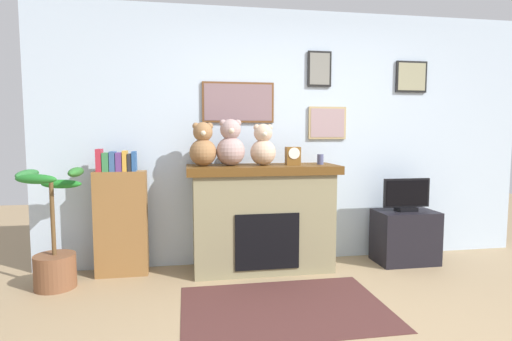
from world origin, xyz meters
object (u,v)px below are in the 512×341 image
Objects in this scene: television at (406,196)px; teddy_bear_cream at (231,145)px; candle_jar at (320,159)px; potted_plant at (54,248)px; teddy_bear_tan at (203,146)px; fireplace at (262,217)px; mantel_clock at (293,156)px; tv_stand at (405,237)px; teddy_bear_grey at (263,147)px; bookshelf at (121,218)px.

teddy_bear_cream is (-1.82, 0.03, 0.53)m from television.
candle_jar is 0.23× the size of teddy_bear_cream.
potted_plant is 2.11× the size of television.
teddy_bear_tan is at bearing 179.18° from television.
fireplace is 3.54× the size of teddy_bear_tan.
potted_plant is 1.57m from teddy_bear_tan.
television is 1.21× the size of teddy_bear_tan.
teddy_bear_tan reaches higher than mantel_clock.
candle_jar is (-0.92, 0.03, 0.39)m from television.
tv_stand is 1.47× the size of teddy_bear_tan.
potted_plant is 3.40m from television.
potted_plant is 1.80m from teddy_bear_cream.
fireplace is 8.33× the size of mantel_clock.
tv_stand is 5.99× the size of candle_jar.
potted_plant reaches higher than tv_stand.
mantel_clock is 0.44× the size of teddy_bear_grey.
tv_stand is 1.78m from teddy_bear_grey.
candle_jar is at bearing -1.75° from fireplace.
fireplace is at bearing 178.17° from television.
teddy_bear_cream reaches higher than potted_plant.
tv_stand is 2.29m from teddy_bear_tan.
bookshelf is at bearing 24.04° from potted_plant.
bookshelf reaches higher than fireplace.
tv_stand is 1.37× the size of teddy_bear_cream.
mantel_clock is (-1.21, 0.03, 0.42)m from television.
potted_plant is 2.57m from candle_jar.
fireplace is 2.40× the size of tv_stand.
tv_stand is 1.22× the size of television.
mantel_clock is (2.18, 0.16, 0.77)m from potted_plant.
teddy_bear_tan is (-0.57, -0.02, 0.70)m from fireplace.
tv_stand is at bearing 90.00° from television.
bookshelf is at bearing 176.97° from teddy_bear_grey.
fireplace is at bearing 5.54° from potted_plant.
teddy_bear_cream is (-1.82, 0.03, 0.97)m from tv_stand.
mantel_clock is (-0.28, -0.00, 0.04)m from candle_jar.
bookshelf reaches higher than candle_jar.
teddy_bear_cream is at bearing 179.91° from mantel_clock.
bookshelf is 2.71× the size of teddy_bear_cream.
bookshelf is 1.24m from teddy_bear_cream.
candle_jar is at bearing 0.04° from teddy_bear_cream.
potted_plant is 5.99× the size of mantel_clock.
tv_stand is at bearing -0.79° from teddy_bear_tan.
fireplace is at bearing 176.31° from mantel_clock.
television is at bearing -1.14° from teddy_bear_grey.
tv_stand is at bearing 2.29° from potted_plant.
potted_plant is at bearing -175.72° from mantel_clock.
bookshelf is 6.84× the size of mantel_clock.
mantel_clock is 0.40× the size of teddy_bear_cream.
television reaches higher than tv_stand.
teddy_bear_grey is at bearing -179.95° from candle_jar.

